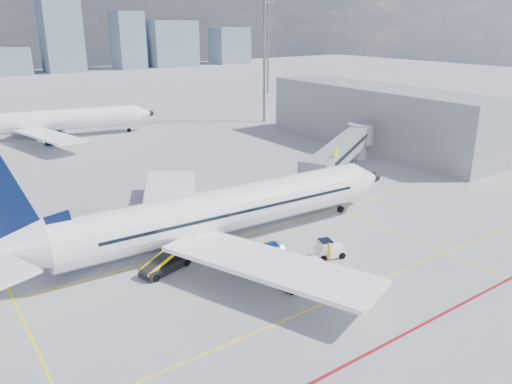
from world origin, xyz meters
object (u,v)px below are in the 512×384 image
main_aircraft (209,214)px  belt_loader (167,263)px  cargo_dolly (302,274)px  ramp_worker (329,252)px  second_aircraft (45,121)px  baggage_tug (328,249)px

main_aircraft → belt_loader: main_aircraft is taller
cargo_dolly → ramp_worker: size_ratio=2.16×
second_aircraft → cargo_dolly: size_ratio=9.76×
main_aircraft → belt_loader: 6.37m
cargo_dolly → ramp_worker: (4.74, 1.91, -0.22)m
ramp_worker → cargo_dolly: bearing=142.9°
cargo_dolly → belt_loader: belt_loader is taller
baggage_tug → belt_loader: 14.29m
second_aircraft → ramp_worker: 65.78m
second_aircraft → ramp_worker: (7.89, -65.27, -2.32)m
main_aircraft → cargo_dolly: 11.24m
main_aircraft → second_aircraft: 56.35m
ramp_worker → baggage_tug: bearing=-6.6°
second_aircraft → baggage_tug: bearing=-71.2°
baggage_tug → belt_loader: (-12.90, 6.15, -0.14)m
second_aircraft → baggage_tug: second_aircraft is taller
cargo_dolly → belt_loader: (-7.62, 8.75, -0.44)m
main_aircraft → second_aircraft: size_ratio=1.13×
baggage_tug → belt_loader: bearing=172.9°
main_aircraft → cargo_dolly: size_ratio=11.00×
cargo_dolly → ramp_worker: bearing=28.4°
baggage_tug → ramp_worker: (-0.53, -0.70, 0.08)m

